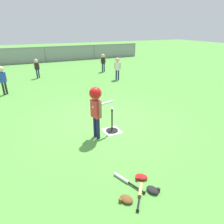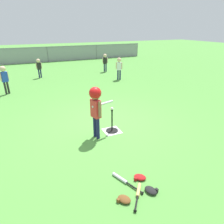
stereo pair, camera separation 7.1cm
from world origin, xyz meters
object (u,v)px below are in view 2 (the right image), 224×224
batting_tee (112,128)px  batter_child (96,102)px  baseball_on_tee (112,109)px  fielder_deep_right (105,60)px  spare_bat_wood (138,193)px  glove_by_plate (140,177)px  fielder_deep_center (119,66)px  fielder_near_left (39,66)px  fielder_near_right (4,76)px  glove_near_bats (124,199)px  spare_bat_silver (123,180)px  glove_tossed_aside (151,190)px

batting_tee → batter_child: bearing=-164.3°
baseball_on_tee → fielder_deep_right: bearing=69.1°
spare_bat_wood → glove_by_plate: (0.21, 0.30, 0.01)m
batter_child → fielder_deep_right: 7.79m
batter_child → baseball_on_tee: bearing=15.7°
baseball_on_tee → fielder_deep_center: fielder_deep_center is taller
batter_child → fielder_near_left: size_ratio=1.30×
fielder_near_left → fielder_deep_center: size_ratio=0.90×
fielder_near_right → glove_near_bats: bearing=-74.5°
spare_bat_silver → glove_by_plate: (0.31, -0.07, 0.01)m
fielder_deep_right → fielder_near_left: size_ratio=1.05×
fielder_near_left → spare_bat_wood: fielder_near_left is taller
baseball_on_tee → glove_by_plate: size_ratio=0.27×
baseball_on_tee → spare_bat_wood: bearing=-102.7°
batting_tee → fielder_deep_right: (2.67, 6.99, 0.59)m
batter_child → fielder_near_right: (-2.16, 4.74, -0.19)m
fielder_deep_center → spare_bat_wood: fielder_deep_center is taller
baseball_on_tee → batter_child: (-0.48, -0.13, 0.29)m
fielder_near_left → glove_by_plate: 8.88m
batting_tee → fielder_near_left: bearing=99.2°
batting_tee → fielder_near_right: size_ratio=0.53×
fielder_deep_right → fielder_deep_center: bearing=-92.4°
batter_child → fielder_near_right: 5.22m
batter_child → fielder_deep_center: batter_child is taller
spare_bat_silver → glove_by_plate: size_ratio=2.42×
fielder_deep_center → glove_by_plate: 7.34m
baseball_on_tee → spare_bat_wood: size_ratio=0.15×
baseball_on_tee → spare_bat_wood: baseball_on_tee is taller
fielder_deep_right → spare_bat_silver: size_ratio=1.62×
batter_child → fielder_deep_right: bearing=66.2°
glove_tossed_aside → spare_bat_wood: bearing=167.5°
batter_child → spare_bat_silver: size_ratio=1.99×
batter_child → spare_bat_wood: (-0.01, -2.00, -0.90)m
baseball_on_tee → fielder_near_right: fielder_near_right is taller
glove_tossed_aside → fielder_near_left: bearing=95.4°
batter_child → fielder_deep_right: size_ratio=1.23×
fielder_deep_center → glove_near_bats: 7.83m
batter_child → glove_tossed_aside: bearing=-84.1°
fielder_near_right → spare_bat_wood: size_ratio=2.38×
glove_by_plate → glove_near_bats: (-0.49, -0.33, 0.00)m
glove_tossed_aside → fielder_deep_center: bearing=68.1°
batting_tee → batter_child: size_ratio=0.46×
spare_bat_silver → glove_tossed_aside: bearing=-52.6°
batting_tee → spare_bat_silver: 1.86m
spare_bat_silver → fielder_near_right: bearing=107.9°
glove_near_bats → baseball_on_tee: bearing=70.7°
spare_bat_wood → glove_tossed_aside: (0.22, -0.05, 0.01)m
fielder_deep_center → glove_tossed_aside: 7.65m
fielder_near_right → glove_by_plate: (2.37, -6.45, -0.70)m
fielder_deep_center → glove_by_plate: (-2.85, -6.73, -0.69)m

